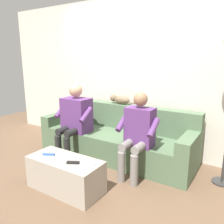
% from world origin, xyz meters
% --- Properties ---
extents(ground_plane, '(8.00, 8.00, 0.00)m').
position_xyz_m(ground_plane, '(0.00, 0.60, 0.00)').
color(ground_plane, brown).
extents(back_wall, '(5.60, 0.06, 2.53)m').
position_xyz_m(back_wall, '(0.00, -0.61, 1.27)').
color(back_wall, beige).
rests_on(back_wall, ground).
extents(couch, '(2.50, 0.79, 0.81)m').
position_xyz_m(couch, '(0.00, -0.15, 0.29)').
color(couch, '#516B4C').
rests_on(couch, ground).
extents(coffee_table, '(0.92, 0.41, 0.40)m').
position_xyz_m(coffee_table, '(0.00, 1.03, 0.20)').
color(coffee_table, '#A89E8E').
rests_on(coffee_table, ground).
extents(person_left_seated, '(0.52, 0.49, 1.13)m').
position_xyz_m(person_left_seated, '(-0.56, 0.25, 0.62)').
color(person_left_seated, '#5B3370').
rests_on(person_left_seated, ground).
extents(person_right_seated, '(0.59, 0.54, 1.17)m').
position_xyz_m(person_right_seated, '(0.56, 0.20, 0.65)').
color(person_right_seated, '#5B3370').
rests_on(person_right_seated, ground).
extents(cat_on_backrest, '(0.51, 0.13, 0.15)m').
position_xyz_m(cat_on_backrest, '(0.08, -0.39, 0.88)').
color(cat_on_backrest, '#756047').
rests_on(cat_on_backrest, couch).
extents(remote_blue, '(0.15, 0.09, 0.02)m').
position_xyz_m(remote_blue, '(0.24, 1.05, 0.41)').
color(remote_blue, '#3860B7').
rests_on(remote_blue, coffee_table).
extents(remote_white, '(0.15, 0.09, 0.02)m').
position_xyz_m(remote_white, '(-0.33, 0.99, 0.41)').
color(remote_white, white).
rests_on(remote_white, coffee_table).
extents(remote_black, '(0.15, 0.11, 0.02)m').
position_xyz_m(remote_black, '(-0.16, 1.06, 0.41)').
color(remote_black, black).
rests_on(remote_black, coffee_table).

